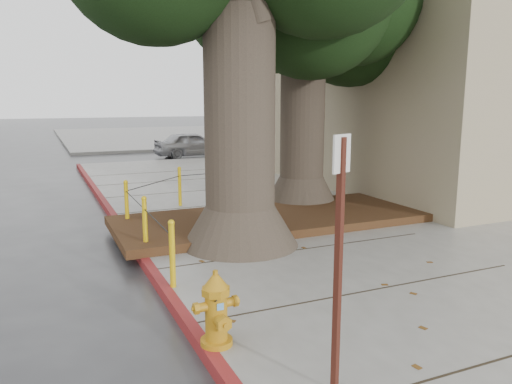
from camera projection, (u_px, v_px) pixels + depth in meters
ground at (339, 307)px, 6.52m from camera, size 140.00×140.00×0.00m
sidewalk_main at (505, 217)px, 11.14m from camera, size 16.00×26.00×0.15m
sidewalk_far at (179, 135)px, 35.85m from camera, size 16.00×20.00×0.15m
curb_red at (147, 265)px, 7.95m from camera, size 0.14×26.00×0.16m
planter_bed at (272, 219)px, 10.34m from camera, size 6.40×2.60×0.16m
building_corner at (452, 30)px, 17.21m from camera, size 12.00×13.00×10.00m
building_side_white at (329, 73)px, 35.42m from camera, size 10.00×10.00×9.00m
building_side_grey at (352, 59)px, 42.92m from camera, size 12.00×14.00×12.00m
bollard_ring at (183, 201)px, 9.98m from camera, size 3.79×5.39×0.95m
fire_hydrant at (216, 309)px, 5.14m from camera, size 0.43×0.38×0.81m
signpost at (339, 252)px, 4.15m from camera, size 0.21×0.10×2.25m
car_silver at (192, 144)px, 23.16m from camera, size 3.52×1.55×1.18m
car_red at (255, 140)px, 26.30m from camera, size 3.36×1.54×1.07m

